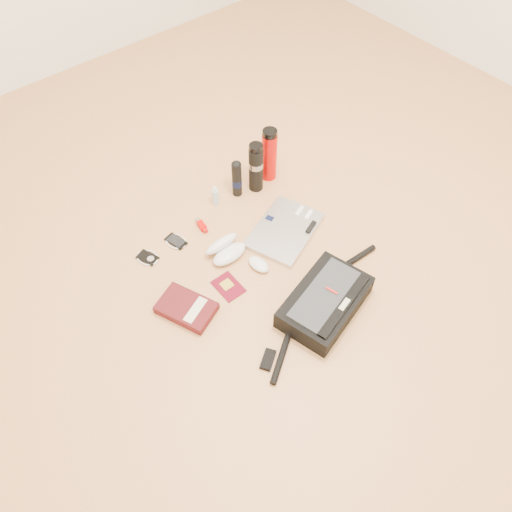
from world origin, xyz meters
The scene contains 14 objects.
ground centered at (0.00, 0.00, 0.00)m, with size 4.00×4.00×0.00m, color tan.
messenger_bag centered at (0.02, -0.27, 0.05)m, with size 0.78×0.33×0.11m.
laptop centered at (0.18, 0.14, 0.01)m, with size 0.42×0.36×0.03m.
book centered at (-0.41, 0.08, 0.02)m, with size 0.22×0.27×0.04m.
passport centered at (-0.21, 0.06, 0.00)m, with size 0.10×0.13×0.01m.
mouse centered at (-0.04, 0.06, 0.02)m, with size 0.07×0.11×0.03m.
sunglasses_case centered at (-0.11, 0.21, 0.03)m, with size 0.18×0.15×0.10m.
ipod centered at (-0.39, 0.41, 0.01)m, with size 0.10×0.11×0.01m.
phone centered at (-0.24, 0.41, 0.01)m, with size 0.10×0.11×0.01m.
inhaler centered at (-0.10, 0.41, 0.01)m, with size 0.03×0.10×0.02m.
spray_bottle centered at (0.04, 0.48, 0.05)m, with size 0.03×0.03×0.11m.
aerosol_can centered at (0.16, 0.47, 0.10)m, with size 0.06×0.06×0.20m.
thermos_black centered at (0.26, 0.45, 0.14)m, with size 0.07×0.07×0.27m.
thermos_red centered at (0.36, 0.47, 0.14)m, with size 0.09×0.09×0.29m.
Camera 1 is at (-0.88, -0.92, 1.77)m, focal length 35.00 mm.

